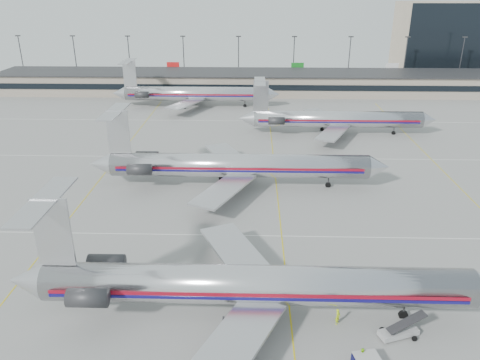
{
  "coord_description": "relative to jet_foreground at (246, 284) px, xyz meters",
  "views": [
    {
      "loc": [
        -3.94,
        -44.25,
        30.89
      ],
      "look_at": [
        -5.77,
        18.28,
        4.5
      ],
      "focal_mm": 35.0,
      "sensor_mm": 36.0,
      "label": 1
    }
  ],
  "objects": [
    {
      "name": "cone_left",
      "position": [
        -3.56,
        -6.59,
        -3.39
      ],
      "size": [
        0.49,
        0.49,
        0.65
      ],
      "primitive_type": "cone",
      "rotation": [
        0.0,
        0.0,
        -0.03
      ],
      "color": "#DD4D07",
      "rests_on": "ground"
    },
    {
      "name": "apron_markings",
      "position": [
        4.45,
        16.06,
        -3.71
      ],
      "size": [
        160.0,
        0.15,
        0.02
      ],
      "primitive_type": "cube",
      "color": "silver",
      "rests_on": "ground"
    },
    {
      "name": "jet_foreground",
      "position": [
        0.0,
        0.0,
        0.0
      ],
      "size": [
        48.97,
        28.83,
        12.82
      ],
      "color": "silver",
      "rests_on": "ground"
    },
    {
      "name": "distant_building",
      "position": [
        66.45,
        134.06,
        8.78
      ],
      "size": [
        30.0,
        20.0,
        25.0
      ],
      "primitive_type": "cube",
      "color": "tan",
      "rests_on": "ground"
    },
    {
      "name": "belt_loader",
      "position": [
        14.53,
        -2.72,
        -3.09
      ],
      "size": [
        4.61,
        2.56,
        2.36
      ],
      "rotation": [
        0.0,
        0.0,
        0.34
      ],
      "color": "#9F9F9F",
      "rests_on": "ground"
    },
    {
      "name": "light_mast_row",
      "position": [
        4.45,
        118.06,
        4.86
      ],
      "size": [
        163.6,
        0.4,
        15.28
      ],
      "color": "#38383D",
      "rests_on": "ground"
    },
    {
      "name": "ramp_worker_near",
      "position": [
        8.98,
        -1.07,
        -2.87
      ],
      "size": [
        0.68,
        0.74,
        1.69
      ],
      "primitive_type": "imported",
      "rotation": [
        0.0,
        0.0,
        0.97
      ],
      "color": "#C9EA16",
      "rests_on": "ground"
    },
    {
      "name": "ground",
      "position": [
        4.45,
        6.06,
        -3.72
      ],
      "size": [
        260.0,
        260.0,
        0.0
      ],
      "primitive_type": "plane",
      "color": "gray",
      "rests_on": "ground"
    },
    {
      "name": "jet_back_row",
      "position": [
        -15.83,
        85.89,
        -0.15
      ],
      "size": [
        44.96,
        27.66,
        12.3
      ],
      "color": "silver",
      "rests_on": "ground"
    },
    {
      "name": "jet_second_row",
      "position": [
        -2.69,
        32.43,
        -0.02
      ],
      "size": [
        48.66,
        28.65,
        12.74
      ],
      "color": "silver",
      "rests_on": "ground"
    },
    {
      "name": "ramp_worker_far",
      "position": [
        10.3,
        -6.2,
        -2.94
      ],
      "size": [
        0.93,
        0.84,
        1.55
      ],
      "primitive_type": "imported",
      "rotation": [
        0.0,
        0.0,
        -0.42
      ],
      "color": "#93E315",
      "rests_on": "ground"
    },
    {
      "name": "terminal",
      "position": [
        4.45,
        104.04,
        -0.56
      ],
      "size": [
        162.0,
        17.0,
        6.25
      ],
      "color": "gray",
      "rests_on": "ground"
    },
    {
      "name": "jet_third_row",
      "position": [
        18.06,
        61.96,
        -0.29
      ],
      "size": [
        43.24,
        26.6,
        11.82
      ],
      "color": "silver",
      "rests_on": "ground"
    }
  ]
}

